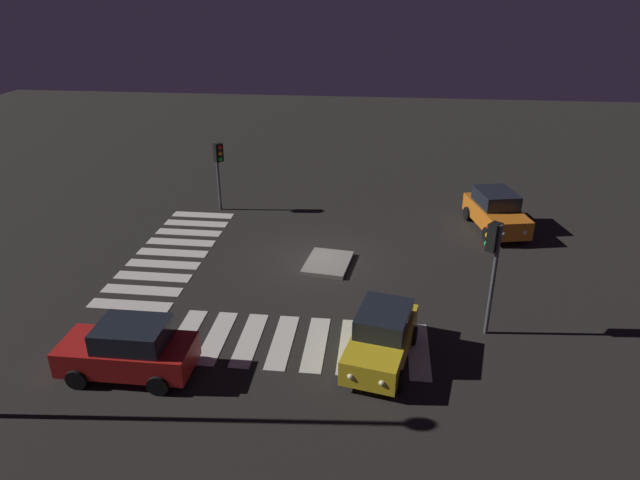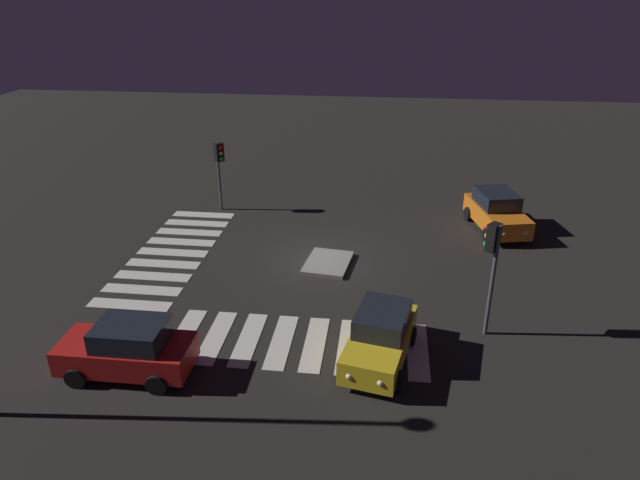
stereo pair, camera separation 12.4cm
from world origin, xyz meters
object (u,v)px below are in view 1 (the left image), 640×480
(traffic_light_north, at_px, (493,251))
(traffic_light_south, at_px, (219,160))
(traffic_island, at_px, (328,263))
(car_yellow, at_px, (382,337))
(car_orange, at_px, (496,211))
(car_red, at_px, (129,350))

(traffic_light_north, bearing_deg, traffic_light_south, -2.41)
(traffic_island, xyz_separation_m, car_yellow, (6.49, 2.38, 0.77))
(traffic_light_south, distance_m, traffic_light_north, 15.99)
(car_orange, bearing_deg, traffic_light_south, -106.23)
(car_red, height_order, traffic_light_north, traffic_light_north)
(traffic_light_south, xyz_separation_m, traffic_light_north, (10.30, 12.23, 0.32))
(car_orange, height_order, traffic_light_south, traffic_light_south)
(car_yellow, xyz_separation_m, traffic_light_north, (-2.00, 3.51, 2.26))
(car_red, bearing_deg, traffic_light_south, -86.12)
(car_red, distance_m, traffic_light_south, 14.09)
(traffic_island, relative_size, car_orange, 0.58)
(car_orange, distance_m, traffic_light_south, 14.32)
(traffic_island, bearing_deg, car_yellow, 20.15)
(traffic_island, distance_m, car_orange, 9.27)
(traffic_island, height_order, car_orange, car_orange)
(traffic_island, bearing_deg, car_orange, 121.95)
(car_yellow, bearing_deg, traffic_light_north, 131.39)
(car_orange, distance_m, traffic_light_north, 9.81)
(car_yellow, relative_size, car_orange, 0.91)
(car_yellow, bearing_deg, car_red, -66.48)
(car_yellow, xyz_separation_m, traffic_light_south, (-12.31, -8.71, 1.94))
(car_red, height_order, traffic_light_south, traffic_light_south)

